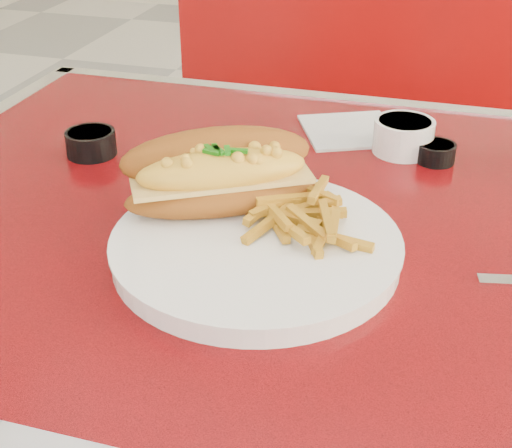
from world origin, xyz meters
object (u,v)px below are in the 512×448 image
(gravy_ramekin, at_px, (404,135))
(sauce_cup_right, at_px, (436,152))
(sauce_cup_left, at_px, (91,142))
(mac_hoagie, at_px, (220,173))
(fork, at_px, (327,231))
(diner_table, at_px, (347,332))
(booth_bench_far, at_px, (396,234))
(dinner_plate, at_px, (256,247))

(gravy_ramekin, relative_size, sauce_cup_right, 1.69)
(gravy_ramekin, distance_m, sauce_cup_left, 0.43)
(mac_hoagie, height_order, sauce_cup_right, mac_hoagie)
(fork, xyz_separation_m, sauce_cup_left, (-0.36, 0.15, -0.00))
(sauce_cup_left, bearing_deg, mac_hoagie, -28.79)
(diner_table, height_order, booth_bench_far, booth_bench_far)
(sauce_cup_left, height_order, sauce_cup_right, sauce_cup_left)
(diner_table, relative_size, sauce_cup_left, 16.61)
(booth_bench_far, height_order, dinner_plate, booth_bench_far)
(booth_bench_far, bearing_deg, sauce_cup_left, -117.61)
(sauce_cup_left, bearing_deg, diner_table, -12.54)
(diner_table, relative_size, gravy_ramekin, 11.41)
(mac_hoagie, bearing_deg, dinner_plate, -75.32)
(gravy_ramekin, bearing_deg, booth_bench_far, 92.80)
(booth_bench_far, distance_m, dinner_plate, 1.04)
(dinner_plate, xyz_separation_m, mac_hoagie, (-0.06, 0.06, 0.05))
(dinner_plate, relative_size, sauce_cup_right, 5.08)
(mac_hoagie, distance_m, gravy_ramekin, 0.31)
(dinner_plate, bearing_deg, sauce_cup_right, 60.66)
(gravy_ramekin, height_order, sauce_cup_left, gravy_ramekin)
(sauce_cup_right, bearing_deg, gravy_ramekin, 156.49)
(diner_table, relative_size, booth_bench_far, 1.03)
(diner_table, bearing_deg, mac_hoagie, -164.09)
(booth_bench_far, relative_size, dinner_plate, 3.70)
(booth_bench_far, height_order, fork, booth_bench_far)
(diner_table, xyz_separation_m, dinner_plate, (-0.09, -0.10, 0.17))
(gravy_ramekin, height_order, sauce_cup_right, gravy_ramekin)
(fork, xyz_separation_m, sauce_cup_right, (0.10, 0.26, -0.01))
(diner_table, distance_m, sauce_cup_right, 0.27)
(gravy_ramekin, xyz_separation_m, sauce_cup_right, (0.05, -0.02, -0.01))
(dinner_plate, height_order, gravy_ramekin, gravy_ramekin)
(sauce_cup_left, bearing_deg, booth_bench_far, 62.39)
(diner_table, bearing_deg, sauce_cup_right, 68.62)
(mac_hoagie, bearing_deg, sauce_cup_right, 16.43)
(diner_table, relative_size, mac_hoagie, 5.10)
(booth_bench_far, xyz_separation_m, fork, (-0.02, -0.87, 0.50))
(diner_table, bearing_deg, dinner_plate, -131.50)
(diner_table, relative_size, sauce_cup_right, 19.29)
(diner_table, xyz_separation_m, sauce_cup_right, (0.08, 0.19, 0.18))
(fork, distance_m, sauce_cup_right, 0.28)
(booth_bench_far, bearing_deg, fork, -91.46)
(dinner_plate, distance_m, mac_hoagie, 0.10)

